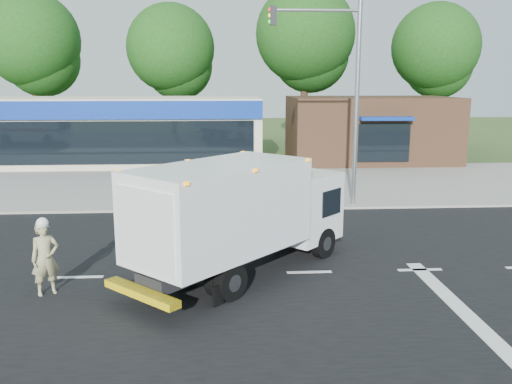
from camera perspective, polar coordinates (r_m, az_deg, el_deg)
ground at (r=14.62m, az=5.63°, el=-8.46°), size 120.00×120.00×0.00m
road_asphalt at (r=14.62m, az=5.63°, el=-8.44°), size 60.00×14.00×0.02m
sidewalk at (r=22.42m, az=2.32°, el=-1.10°), size 60.00×2.40×0.12m
parking_apron at (r=28.09m, az=1.12°, el=1.42°), size 60.00×9.00×0.02m
lane_markings at (r=13.67m, az=12.22°, el=-10.07°), size 55.20×7.00×0.01m
ems_box_truck at (r=13.90m, az=-1.65°, el=-1.91°), size 6.25×6.43×3.04m
emergency_worker at (r=13.80m, az=-21.32°, el=-6.40°), size 0.78×0.69×1.89m
retail_strip_mall at (r=34.28m, az=-14.97°, el=6.27°), size 18.00×6.20×4.00m
brown_storefront at (r=34.91m, az=11.92°, el=6.48°), size 10.00×6.70×4.00m
traffic_signal_pole at (r=21.64m, az=8.93°, el=11.30°), size 3.51×0.25×8.00m
background_trees at (r=41.80m, az=-1.67°, el=14.93°), size 36.77×7.39×12.10m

